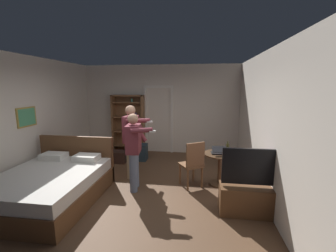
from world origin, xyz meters
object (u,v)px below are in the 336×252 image
at_px(tv_flatscreen, 252,195).
at_px(person_striped_shirt, 132,136).
at_px(bed, 51,185).
at_px(suitcase_small, 137,152).
at_px(bookshelf, 129,122).
at_px(laptop, 219,152).
at_px(bottle_on_table, 228,149).
at_px(wooden_chair, 193,163).
at_px(suitcase_dark, 118,157).
at_px(side_table, 220,163).
at_px(person_blue_shirt, 134,147).

relative_size(tv_flatscreen, person_striped_shirt, 0.67).
xyz_separation_m(bed, suitcase_small, (0.95, 2.49, -0.07)).
bearing_deg(bookshelf, laptop, -38.92).
bearing_deg(bottle_on_table, bookshelf, 142.29).
distance_m(bottle_on_table, person_striped_shirt, 2.15).
bearing_deg(wooden_chair, suitcase_small, 136.20).
xyz_separation_m(bottle_on_table, wooden_chair, (-0.71, -0.14, -0.28)).
height_order(bottle_on_table, suitcase_dark, bottle_on_table).
bearing_deg(side_table, suitcase_small, 148.43).
height_order(bottle_on_table, person_striped_shirt, person_striped_shirt).
xyz_separation_m(bottle_on_table, person_striped_shirt, (-2.13, 0.24, 0.15)).
bearing_deg(bottle_on_table, side_table, 150.26).
xyz_separation_m(laptop, wooden_chair, (-0.54, -0.18, -0.21)).
bearing_deg(tv_flatscreen, suitcase_small, 137.31).
bearing_deg(person_striped_shirt, person_blue_shirt, -68.80).
xyz_separation_m(bookshelf, laptop, (2.66, -2.15, -0.24)).
bearing_deg(side_table, tv_flatscreen, -67.87).
bearing_deg(suitcase_dark, bookshelf, 92.57).
bearing_deg(suitcase_dark, suitcase_small, 34.61).
xyz_separation_m(laptop, person_blue_shirt, (-1.72, -0.42, 0.16)).
xyz_separation_m(tv_flatscreen, person_blue_shirt, (-2.19, 0.63, 0.58)).
height_order(person_blue_shirt, suitcase_dark, person_blue_shirt).
height_order(suitcase_dark, suitcase_small, suitcase_small).
bearing_deg(bookshelf, bottle_on_table, -37.71).
height_order(person_striped_shirt, suitcase_small, person_striped_shirt).
height_order(bottle_on_table, suitcase_small, bottle_on_table).
height_order(bottle_on_table, person_blue_shirt, person_blue_shirt).
xyz_separation_m(person_blue_shirt, person_striped_shirt, (-0.24, 0.62, 0.07)).
bearing_deg(wooden_chair, bottle_on_table, 11.09).
relative_size(bookshelf, tv_flatscreen, 1.62).
bearing_deg(bottle_on_table, tv_flatscreen, -73.28).
bearing_deg(suitcase_small, bed, -112.93).
bearing_deg(laptop, side_table, 58.81).
bearing_deg(suitcase_dark, person_striped_shirt, -50.67).
bearing_deg(suitcase_small, person_striped_shirt, -81.44).
xyz_separation_m(bed, bookshelf, (0.47, 3.24, 0.69)).
bearing_deg(tv_flatscreen, side_table, 112.13).
height_order(bookshelf, tv_flatscreen, bookshelf).
distance_m(side_table, laptop, 0.28).
bearing_deg(bed, wooden_chair, 19.41).
bearing_deg(suitcase_small, bottle_on_table, -33.55).
relative_size(tv_flatscreen, bottle_on_table, 3.91).
distance_m(bottle_on_table, suitcase_small, 2.82).
height_order(side_table, person_blue_shirt, person_blue_shirt).
xyz_separation_m(tv_flatscreen, person_striped_shirt, (-2.43, 1.25, 0.65)).
relative_size(person_blue_shirt, suitcase_small, 2.80).
height_order(wooden_chair, person_blue_shirt, person_blue_shirt).
distance_m(side_table, wooden_chair, 0.61).
distance_m(bookshelf, person_striped_shirt, 2.07).
xyz_separation_m(wooden_chair, suitcase_small, (-1.65, 1.58, -0.31)).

